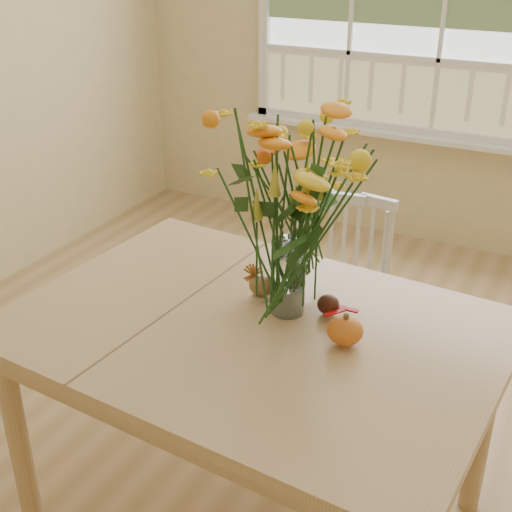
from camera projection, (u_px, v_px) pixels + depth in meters
The scene contains 8 objects.
floor at pixel (266, 451), 2.70m from camera, with size 4.00×4.50×0.01m, color tan.
wall_back at pixel (445, 23), 3.89m from camera, with size 4.00×0.02×2.70m, color beige.
dining_table at pixel (253, 349), 2.11m from camera, with size 1.52×1.14×0.78m.
windsor_chair at pixel (337, 293), 2.82m from camera, with size 0.47×0.45×0.88m.
flower_vase at pixel (290, 204), 1.98m from camera, with size 0.50×0.50×0.60m.
pumpkin at pixel (345, 332), 1.96m from camera, with size 0.10×0.10×0.08m, color #C25816.
turkey_figurine at pixel (262, 286), 2.20m from camera, with size 0.10×0.08×0.11m.
dark_gourd at pixel (328, 305), 2.11m from camera, with size 0.13×0.10×0.06m.
Camera 1 is at (0.93, -1.87, 1.88)m, focal length 48.00 mm.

